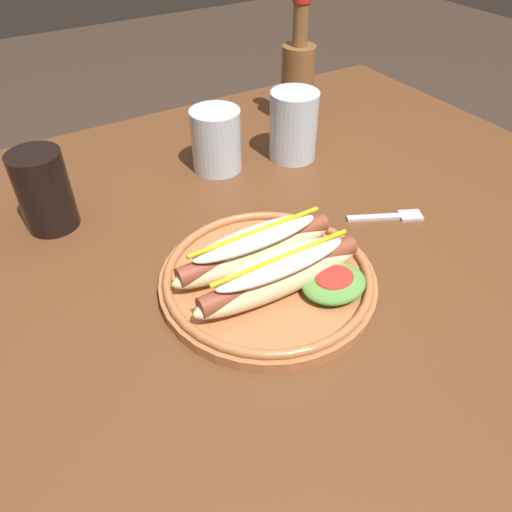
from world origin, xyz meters
TOP-DOWN VIEW (x-y plane):
  - ground_plane at (0.00, 0.00)m, footprint 8.00×8.00m
  - dining_table at (0.00, 0.00)m, footprint 1.20×0.97m
  - hot_dog_plate at (-0.07, -0.11)m, footprint 0.29×0.29m
  - fork at (0.18, -0.08)m, footprint 0.12×0.07m
  - soda_cup at (-0.28, 0.18)m, footprint 0.08×0.08m
  - water_cup at (0.16, 0.17)m, footprint 0.09×0.09m
  - extra_cup at (0.02, 0.20)m, footprint 0.09×0.09m
  - glass_bottle at (0.25, 0.29)m, footprint 0.07×0.07m

SIDE VIEW (x-z plane):
  - ground_plane at x=0.00m, z-range 0.00..0.00m
  - dining_table at x=0.00m, z-range 0.27..1.01m
  - fork at x=0.18m, z-range 0.74..0.74m
  - hot_dog_plate at x=-0.07m, z-range 0.73..0.80m
  - extra_cup at x=0.02m, z-range 0.74..0.85m
  - soda_cup at x=-0.28m, z-range 0.74..0.86m
  - water_cup at x=0.16m, z-range 0.74..0.86m
  - glass_bottle at x=0.25m, z-range 0.71..0.95m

